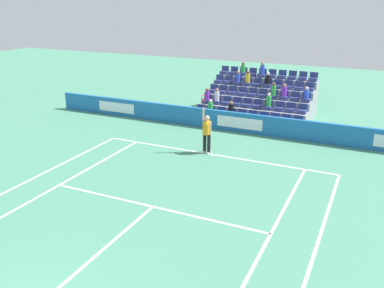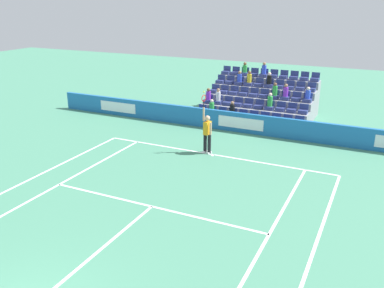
# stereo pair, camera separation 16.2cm
# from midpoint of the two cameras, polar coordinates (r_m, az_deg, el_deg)

# --- Properties ---
(line_baseline) EXTENTS (10.97, 0.10, 0.01)m
(line_baseline) POSITION_cam_midpoint_polar(r_m,az_deg,el_deg) (18.90, 2.70, -1.46)
(line_baseline) COLOR white
(line_baseline) RESTS_ON ground
(line_service) EXTENTS (8.23, 0.10, 0.01)m
(line_service) POSITION_cam_midpoint_polar(r_m,az_deg,el_deg) (14.41, -5.74, -8.57)
(line_service) COLOR white
(line_service) RESTS_ON ground
(line_centre_service) EXTENTS (0.10, 6.40, 0.01)m
(line_centre_service) POSITION_cam_midpoint_polar(r_m,az_deg,el_deg) (12.18, -13.63, -14.83)
(line_centre_service) COLOR white
(line_centre_service) RESTS_ON ground
(line_singles_sideline_left) EXTENTS (0.10, 11.89, 0.01)m
(line_singles_sideline_left) POSITION_cam_midpoint_polar(r_m,az_deg,el_deg) (16.42, -19.12, -5.96)
(line_singles_sideline_left) COLOR white
(line_singles_sideline_left) RESTS_ON ground
(line_singles_sideline_right) EXTENTS (0.10, 11.89, 0.01)m
(line_singles_sideline_right) POSITION_cam_midpoint_polar(r_m,az_deg,el_deg) (12.67, 9.87, -13.08)
(line_singles_sideline_right) COLOR white
(line_singles_sideline_right) RESTS_ON ground
(line_doubles_sideline_left) EXTENTS (0.10, 11.89, 0.01)m
(line_doubles_sideline_left) POSITION_cam_midpoint_polar(r_m,az_deg,el_deg) (17.34, -22.42, -5.00)
(line_doubles_sideline_left) COLOR white
(line_doubles_sideline_left) RESTS_ON ground
(line_doubles_sideline_right) EXTENTS (0.10, 11.89, 0.01)m
(line_doubles_sideline_right) POSITION_cam_midpoint_polar(r_m,az_deg,el_deg) (12.47, 16.12, -14.21)
(line_doubles_sideline_right) COLOR white
(line_doubles_sideline_right) RESTS_ON ground
(line_centre_mark) EXTENTS (0.10, 0.20, 0.01)m
(line_centre_mark) POSITION_cam_midpoint_polar(r_m,az_deg,el_deg) (18.81, 2.59, -1.55)
(line_centre_mark) COLOR white
(line_centre_mark) RESTS_ON ground
(sponsor_barrier) EXTENTS (23.33, 0.22, 1.05)m
(sponsor_barrier) POSITION_cam_midpoint_polar(r_m,az_deg,el_deg) (22.05, 6.42, 2.97)
(sponsor_barrier) COLOR #1E66AD
(sponsor_barrier) RESTS_ON ground
(tennis_player) EXTENTS (0.51, 0.41, 2.85)m
(tennis_player) POSITION_cam_midpoint_polar(r_m,az_deg,el_deg) (18.79, 1.80, 1.63)
(tennis_player) COLOR black
(tennis_player) RESTS_ON ground
(stadium_stand) EXTENTS (6.20, 4.75, 3.02)m
(stadium_stand) POSITION_cam_midpoint_polar(r_m,az_deg,el_deg) (25.27, 9.06, 5.69)
(stadium_stand) COLOR gray
(stadium_stand) RESTS_ON ground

